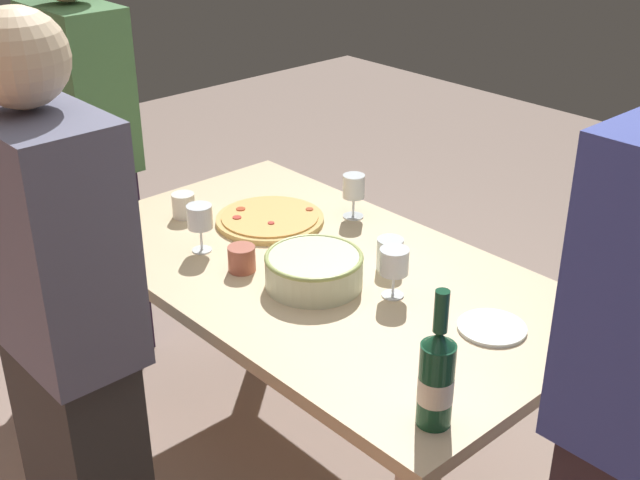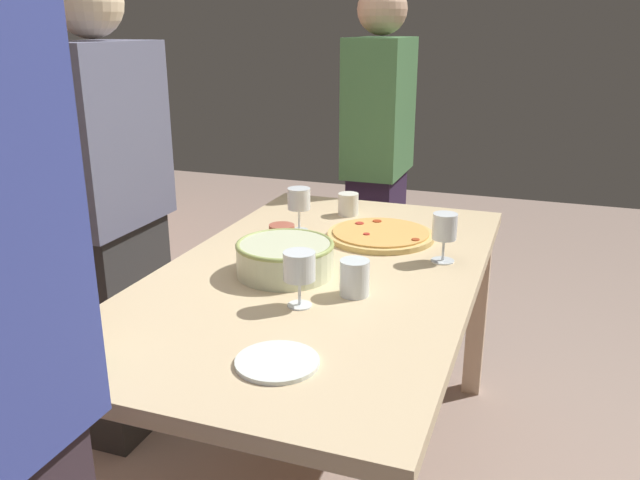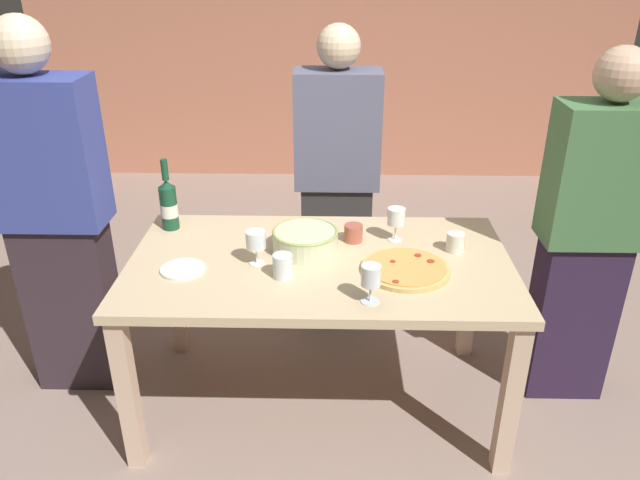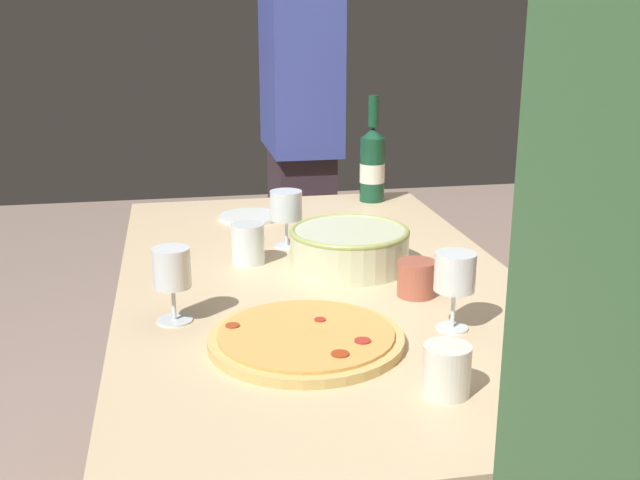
% 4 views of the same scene
% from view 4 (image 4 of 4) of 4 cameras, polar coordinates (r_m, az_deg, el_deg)
% --- Properties ---
extents(dining_table, '(1.60, 0.90, 0.75)m').
position_cam_4_polar(dining_table, '(1.80, -0.00, -5.63)').
color(dining_table, beige).
rests_on(dining_table, ground).
extents(pizza, '(0.36, 0.36, 0.03)m').
position_cam_4_polar(pizza, '(1.43, -1.02, -7.23)').
color(pizza, tan).
rests_on(pizza, dining_table).
extents(serving_bowl, '(0.28, 0.28, 0.10)m').
position_cam_4_polar(serving_bowl, '(1.83, 2.17, -0.47)').
color(serving_bowl, beige).
rests_on(serving_bowl, dining_table).
extents(wine_bottle, '(0.08, 0.08, 0.33)m').
position_cam_4_polar(wine_bottle, '(2.46, 3.86, 5.63)').
color(wine_bottle, '#15442B').
rests_on(wine_bottle, dining_table).
extents(wine_glass_near_pizza, '(0.07, 0.07, 0.15)m').
position_cam_4_polar(wine_glass_near_pizza, '(1.53, -10.80, -2.33)').
color(wine_glass_near_pizza, white).
rests_on(wine_glass_near_pizza, dining_table).
extents(wine_glass_by_bottle, '(0.08, 0.08, 0.15)m').
position_cam_4_polar(wine_glass_by_bottle, '(1.48, 9.86, -2.61)').
color(wine_glass_by_bottle, white).
rests_on(wine_glass_by_bottle, dining_table).
extents(wine_glass_far_left, '(0.08, 0.08, 0.15)m').
position_cam_4_polar(wine_glass_far_left, '(1.98, -2.50, 2.34)').
color(wine_glass_far_left, white).
rests_on(wine_glass_far_left, dining_table).
extents(cup_amber, '(0.08, 0.08, 0.08)m').
position_cam_4_polar(cup_amber, '(1.26, 9.27, -9.39)').
color(cup_amber, silver).
rests_on(cup_amber, dining_table).
extents(cup_ceramic, '(0.08, 0.08, 0.08)m').
position_cam_4_polar(cup_ceramic, '(1.67, 7.08, -2.81)').
color(cup_ceramic, '#AD5843').
rests_on(cup_ceramic, dining_table).
extents(cup_spare, '(0.08, 0.08, 0.10)m').
position_cam_4_polar(cup_spare, '(1.87, -5.31, -0.26)').
color(cup_spare, white).
rests_on(cup_spare, dining_table).
extents(side_plate, '(0.18, 0.18, 0.01)m').
position_cam_4_polar(side_plate, '(2.28, -5.15, 1.71)').
color(side_plate, white).
rests_on(side_plate, dining_table).
extents(person_guest_right, '(0.46, 0.24, 1.71)m').
position_cam_4_polar(person_guest_right, '(2.87, -1.46, 7.14)').
color(person_guest_right, '#33262E').
rests_on(person_guest_right, ground).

